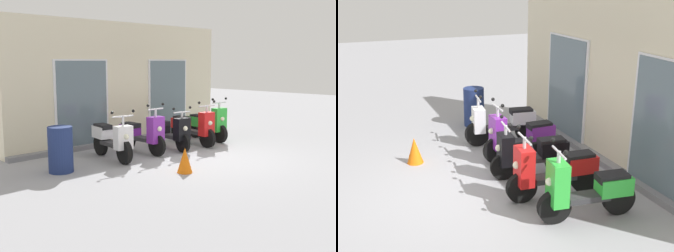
% 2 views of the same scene
% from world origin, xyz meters
% --- Properties ---
extents(ground_plane, '(40.00, 40.00, 0.00)m').
position_xyz_m(ground_plane, '(0.00, 0.00, 0.00)').
color(ground_plane, '#939399').
extents(storefront_facade, '(7.24, 0.50, 3.30)m').
position_xyz_m(storefront_facade, '(0.00, 3.01, 1.59)').
color(storefront_facade, beige).
rests_on(storefront_facade, ground_plane).
extents(scooter_white, '(0.63, 1.65, 1.19)m').
position_xyz_m(scooter_white, '(-1.74, 1.40, 0.47)').
color(scooter_white, black).
rests_on(scooter_white, ground_plane).
extents(scooter_purple, '(0.55, 1.61, 1.27)m').
position_xyz_m(scooter_purple, '(-0.80, 1.39, 0.50)').
color(scooter_purple, black).
rests_on(scooter_purple, ground_plane).
extents(scooter_black, '(0.59, 1.53, 1.14)m').
position_xyz_m(scooter_black, '(0.01, 1.24, 0.47)').
color(scooter_black, black).
rests_on(scooter_black, ground_plane).
extents(scooter_red, '(0.62, 1.66, 1.23)m').
position_xyz_m(scooter_red, '(0.88, 1.23, 0.48)').
color(scooter_red, black).
rests_on(scooter_red, ground_plane).
extents(scooter_green, '(0.59, 1.56, 1.26)m').
position_xyz_m(scooter_green, '(1.66, 1.36, 0.47)').
color(scooter_green, black).
rests_on(scooter_green, ground_plane).
extents(traffic_cone, '(0.32, 0.32, 0.52)m').
position_xyz_m(traffic_cone, '(-1.41, -0.59, 0.26)').
color(traffic_cone, orange).
rests_on(traffic_cone, ground_plane).
extents(trash_bin, '(0.50, 0.50, 0.94)m').
position_xyz_m(trash_bin, '(-3.17, 1.23, 0.47)').
color(trash_bin, navy).
rests_on(trash_bin, ground_plane).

